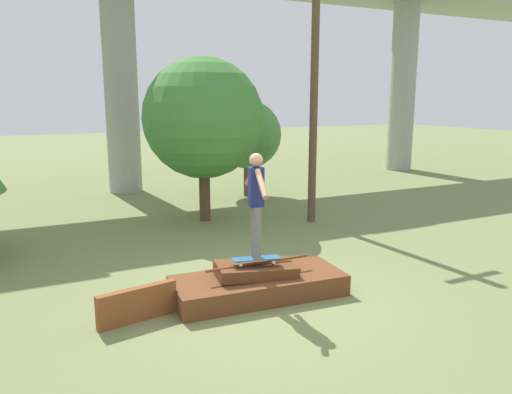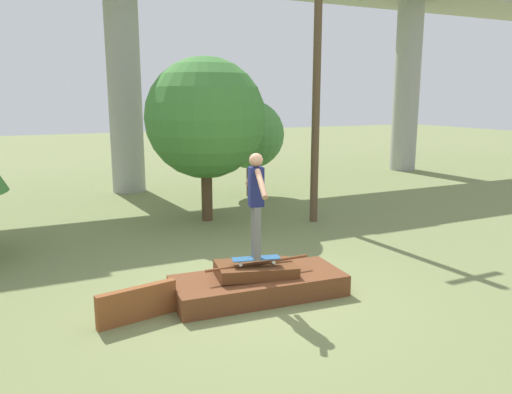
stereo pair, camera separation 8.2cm
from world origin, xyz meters
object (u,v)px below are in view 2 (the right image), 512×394
(skateboard, at_px, (256,259))
(skater, at_px, (256,198))
(utility_pole, at_px, (316,87))
(tree_behind_left, at_px, (205,118))
(tree_mid_back, at_px, (250,135))

(skateboard, xyz_separation_m, skater, (0.00, 0.00, 0.99))
(skateboard, height_order, utility_pole, utility_pole)
(utility_pole, bearing_deg, tree_behind_left, 152.44)
(skater, bearing_deg, tree_behind_left, 78.45)
(skater, xyz_separation_m, tree_behind_left, (1.07, 5.24, 1.01))
(tree_mid_back, bearing_deg, skater, -114.18)
(utility_pole, height_order, tree_behind_left, utility_pole)
(skateboard, bearing_deg, tree_mid_back, 65.82)
(utility_pole, xyz_separation_m, tree_behind_left, (-2.47, 1.29, -0.78))
(skateboard, xyz_separation_m, utility_pole, (3.54, 3.95, 2.78))
(tree_behind_left, height_order, tree_mid_back, tree_behind_left)
(skateboard, relative_size, tree_mid_back, 0.26)
(tree_mid_back, bearing_deg, skateboard, -114.18)
(utility_pole, relative_size, tree_behind_left, 1.58)
(skater, bearing_deg, tree_mid_back, 65.82)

